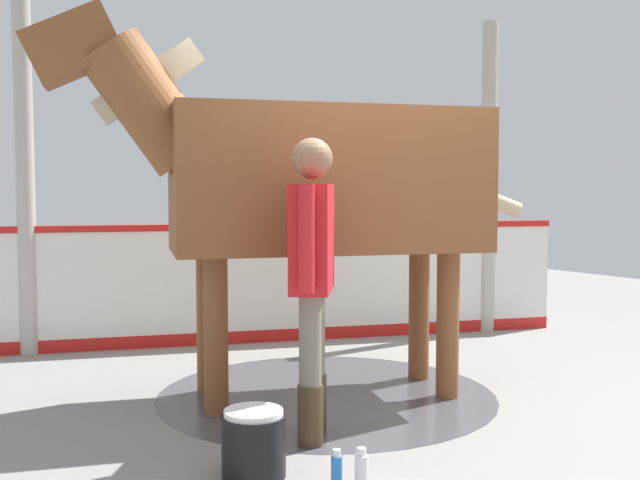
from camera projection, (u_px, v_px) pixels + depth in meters
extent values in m
cube|color=gray|center=(376.00, 404.00, 5.09)|extent=(16.00, 16.00, 0.02)
cylinder|color=#4C4C54|center=(326.00, 394.00, 5.29)|extent=(2.43, 2.43, 0.00)
cube|color=white|center=(275.00, 286.00, 7.14)|extent=(1.92, 5.61, 1.09)
cube|color=red|center=(275.00, 226.00, 7.11)|extent=(1.94, 5.62, 0.06)
cube|color=red|center=(275.00, 335.00, 7.18)|extent=(1.93, 5.62, 0.12)
cylinder|color=#B7B2A8|center=(25.00, 176.00, 6.52)|extent=(0.16, 0.16, 3.20)
cylinder|color=#B7B2A8|center=(488.00, 178.00, 7.62)|extent=(0.16, 0.16, 3.20)
cube|color=brown|center=(326.00, 181.00, 5.19)|extent=(1.61, 2.35, 0.98)
cylinder|color=brown|center=(216.00, 336.00, 4.80)|extent=(0.16, 0.16, 1.05)
cylinder|color=brown|center=(208.00, 321.00, 5.32)|extent=(0.16, 0.16, 1.05)
cylinder|color=brown|center=(448.00, 324.00, 5.20)|extent=(0.16, 0.16, 1.05)
cylinder|color=brown|center=(419.00, 312.00, 5.72)|extent=(0.16, 0.16, 1.05)
cylinder|color=brown|center=(149.00, 104.00, 4.86)|extent=(0.69, 0.96, 0.96)
cube|color=#C6B793|center=(148.00, 81.00, 4.85)|extent=(0.29, 0.72, 0.59)
cube|color=brown|center=(73.00, 46.00, 4.72)|extent=(0.47, 0.71, 0.56)
cylinder|color=#C6B793|center=(478.00, 195.00, 5.49)|extent=(0.33, 0.70, 0.35)
cylinder|color=#47331E|center=(314.00, 404.00, 4.46)|extent=(0.15, 0.15, 0.35)
cylinder|color=slate|center=(314.00, 332.00, 4.43)|extent=(0.13, 0.13, 0.53)
cylinder|color=#47331E|center=(310.00, 415.00, 4.23)|extent=(0.15, 0.15, 0.35)
cylinder|color=slate|center=(310.00, 340.00, 4.20)|extent=(0.13, 0.13, 0.53)
cube|color=red|center=(312.00, 238.00, 4.28)|extent=(0.54, 0.49, 0.62)
cylinder|color=red|center=(317.00, 232.00, 4.58)|extent=(0.09, 0.09, 0.59)
cylinder|color=red|center=(306.00, 239.00, 3.97)|extent=(0.09, 0.09, 0.59)
sphere|color=#936B4C|center=(312.00, 158.00, 4.25)|extent=(0.24, 0.24, 0.24)
cylinder|color=black|center=(254.00, 446.00, 3.77)|extent=(0.33, 0.33, 0.32)
cylinder|color=white|center=(253.00, 413.00, 3.76)|extent=(0.30, 0.30, 0.03)
cylinder|color=white|center=(361.00, 472.00, 3.62)|extent=(0.07, 0.07, 0.17)
cylinder|color=white|center=(361.00, 451.00, 3.61)|extent=(0.05, 0.05, 0.04)
cylinder|color=blue|center=(337.00, 472.00, 3.63)|extent=(0.06, 0.06, 0.16)
cylinder|color=white|center=(337.00, 453.00, 3.62)|extent=(0.04, 0.04, 0.04)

